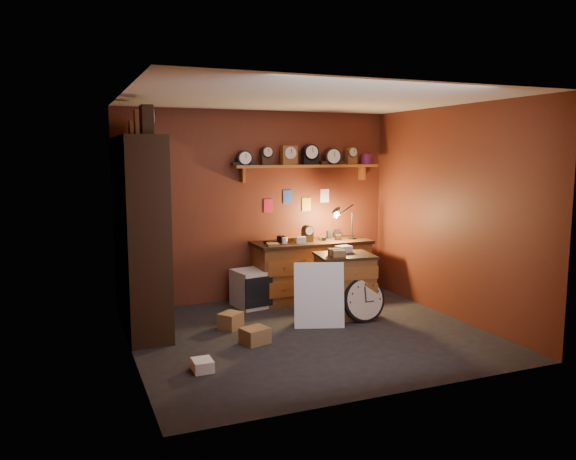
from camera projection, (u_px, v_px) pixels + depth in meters
The scene contains 11 objects.
floor at pixel (309, 334), 6.58m from camera, with size 4.00×4.00×0.00m, color black.
room_shell at pixel (309, 187), 6.46m from camera, with size 4.02×3.62×2.71m.
shelving_unit at pixel (137, 226), 6.64m from camera, with size 0.47×1.60×2.58m.
workbench at pixel (312, 267), 8.13m from camera, with size 1.71×0.66×1.36m.
low_cabinet at pixel (345, 283), 7.26m from camera, with size 0.79×0.70×0.90m.
big_round_clock at pixel (364, 300), 7.04m from camera, with size 0.57×0.18×0.57m.
white_panel at pixel (319, 326), 6.86m from camera, with size 0.61×0.03×0.81m, color silver.
mini_fridge at pixel (253, 288), 7.74m from camera, with size 0.57×0.59×0.51m.
floor_box_a at pixel (255, 336), 6.25m from camera, with size 0.29×0.24×0.18m, color olive.
floor_box_b at pixel (202, 365), 5.45m from camera, with size 0.19×0.23×0.11m, color white.
floor_box_c at pixel (231, 321), 6.76m from camera, with size 0.26×0.22×0.20m, color olive.
Camera 1 is at (-2.62, -5.79, 2.10)m, focal length 35.00 mm.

